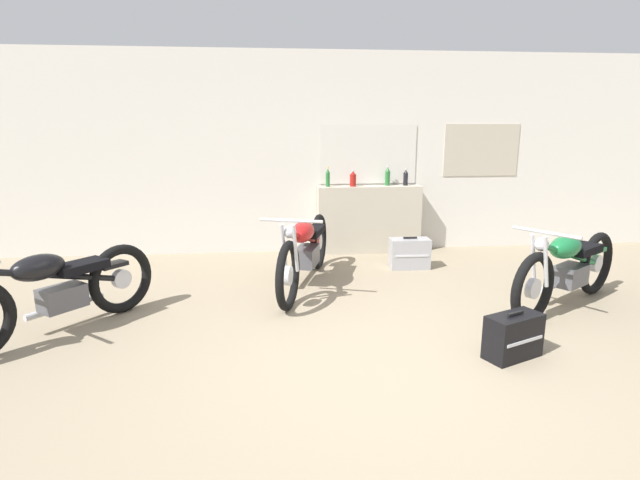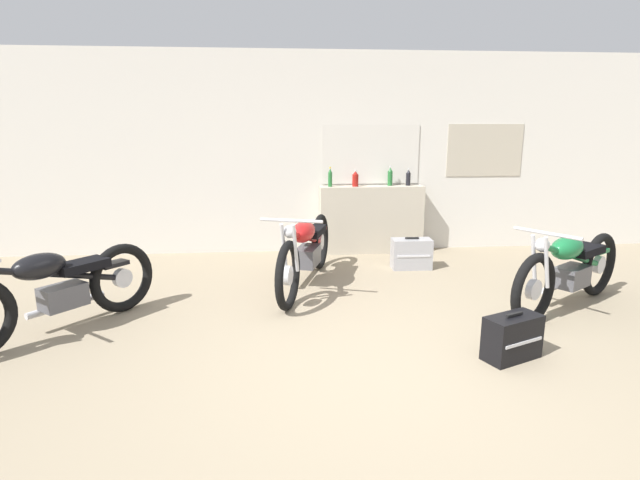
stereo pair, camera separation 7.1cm
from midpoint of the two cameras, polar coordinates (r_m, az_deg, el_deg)
name	(u,v)px [view 1 (the left image)]	position (r m, az deg, el deg)	size (l,w,h in m)	color
ground_plane	(386,369)	(3.93, 7.00, -14.46)	(24.00, 24.00, 0.00)	gray
wall_back	(330,154)	(7.18, 0.89, 9.82)	(10.00, 0.07, 2.80)	silver
sill_counter	(369,219)	(7.19, 5.31, 2.38)	(1.47, 0.28, 0.96)	#B7AD99
bottle_leftmost	(328,178)	(7.00, 0.61, 7.11)	(0.06, 0.06, 0.27)	#23662D
bottle_left_center	(353,179)	(7.04, 3.50, 6.98)	(0.09, 0.09, 0.23)	maroon
bottle_center	(388,177)	(7.20, 7.44, 7.19)	(0.07, 0.07, 0.28)	#23662D
bottle_right_center	(406,178)	(7.25, 9.48, 7.04)	(0.07, 0.07, 0.25)	black
motorcycle_green	(568,268)	(5.54, 26.13, -2.86)	(1.74, 1.19, 0.87)	black
motorcycle_black	(54,290)	(4.93, -28.51, -5.07)	(1.35, 1.60, 0.85)	black
motorcycle_red	(305,250)	(5.63, -2.09, -1.10)	(0.85, 2.12, 0.89)	black
hard_case_silver	(409,253)	(6.50, 9.88, -1.52)	(0.50, 0.26, 0.41)	#9E9EA3
hard_case_black	(513,336)	(4.28, 20.77, -10.24)	(0.51, 0.38, 0.38)	black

